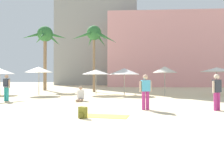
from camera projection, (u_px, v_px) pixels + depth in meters
The scene contains 17 objects.
ground at pixel (71, 127), 6.64m from camera, with size 120.00×120.00×0.00m, color beige.
hotel_pink at pixel (168, 51), 38.36m from camera, with size 20.43×8.62×12.09m, color pink.
hotel_tower_gray at pixel (98, 1), 46.78m from camera, with size 15.85×10.29×35.59m, color gray.
palm_tree_far_left at pixel (45, 38), 25.59m from camera, with size 4.86×4.73×7.48m.
palm_tree_left at pixel (94, 36), 22.64m from camera, with size 4.90×4.56×6.85m.
cafe_umbrella_0 at pixel (165, 70), 18.01m from camera, with size 2.01×2.01×2.41m.
cafe_umbrella_1 at pixel (217, 70), 18.60m from camera, with size 2.71×2.71×2.36m.
cafe_umbrella_2 at pixel (124, 71), 18.63m from camera, with size 2.62×2.62×2.29m.
cafe_umbrella_3 at pixel (0, 71), 19.36m from camera, with size 2.39×2.39×2.29m.
cafe_umbrella_4 at pixel (39, 70), 18.63m from camera, with size 2.31×2.31×2.40m.
cafe_umbrella_5 at pixel (96, 72), 19.08m from camera, with size 2.45×2.45×2.18m.
beach_towel at pixel (105, 116), 8.50m from camera, with size 1.75×0.81×0.01m, color #F4CC4C.
backpack at pixel (83, 113), 8.12m from camera, with size 0.35×0.33×0.42m.
person_mid_center at pixel (5, 87), 13.95m from camera, with size 1.58×2.96×1.69m.
person_far_right at pixel (146, 90), 10.25m from camera, with size 0.60×0.33×1.65m.
person_mid_left at pixel (80, 96), 14.03m from camera, with size 0.40×0.95×0.95m.
person_near_left at pixel (217, 90), 10.02m from camera, with size 0.55×0.42×1.67m.
Camera 1 is at (1.63, -6.58, 1.51)m, focal length 35.23 mm.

